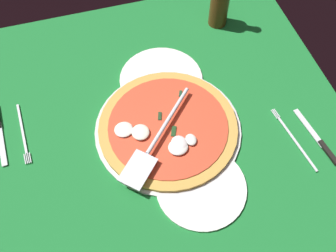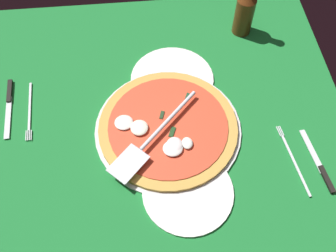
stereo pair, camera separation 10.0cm
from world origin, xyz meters
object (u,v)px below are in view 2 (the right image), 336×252
at_px(pizza_server, 152,138).
at_px(place_setting_near, 19,108).
at_px(place_setting_far, 306,164).
at_px(beer_bottle, 245,9).
at_px(dinner_plate_left, 172,79).
at_px(pizza, 167,127).
at_px(dinner_plate_right, 188,192).

bearing_deg(pizza_server, place_setting_near, -69.81).
height_order(place_setting_far, beer_bottle, beer_bottle).
relative_size(dinner_plate_left, beer_bottle, 1.06).
bearing_deg(pizza, beer_bottle, 142.43).
bearing_deg(place_setting_far, pizza_server, 68.81).
xyz_separation_m(dinner_plate_left, pizza_server, (0.21, -0.07, 0.04)).
height_order(pizza, place_setting_near, pizza).
distance_m(dinner_plate_right, pizza_server, 0.16).
bearing_deg(place_setting_near, place_setting_far, 68.11).
bearing_deg(pizza_server, dinner_plate_right, 72.31).
bearing_deg(beer_bottle, place_setting_near, -70.63).
bearing_deg(dinner_plate_left, place_setting_far, 45.62).
relative_size(dinner_plate_right, place_setting_far, 0.98).
xyz_separation_m(pizza_server, place_setting_far, (0.09, 0.38, -0.04)).
relative_size(dinner_plate_left, dinner_plate_right, 1.08).
relative_size(dinner_plate_left, place_setting_far, 1.07).
bearing_deg(dinner_plate_right, beer_bottle, 156.04).
xyz_separation_m(dinner_plate_left, pizza, (0.17, -0.03, 0.01)).
bearing_deg(place_setting_far, dinner_plate_right, 90.91).
relative_size(pizza, place_setting_near, 1.76).
distance_m(place_setting_near, place_setting_far, 0.77).
distance_m(dinner_plate_left, dinner_plate_right, 0.35).
bearing_deg(place_setting_near, pizza_server, 62.98).
relative_size(dinner_plate_right, pizza_server, 0.87).
relative_size(place_setting_near, beer_bottle, 0.92).
distance_m(pizza_server, place_setting_near, 0.38).
height_order(pizza, pizza_server, pizza_server).
relative_size(dinner_plate_right, place_setting_near, 1.06).
height_order(place_setting_near, place_setting_far, same).
distance_m(pizza_server, beer_bottle, 0.49).
xyz_separation_m(dinner_plate_left, place_setting_near, (0.06, -0.42, -0.00)).
relative_size(pizza_server, beer_bottle, 1.13).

